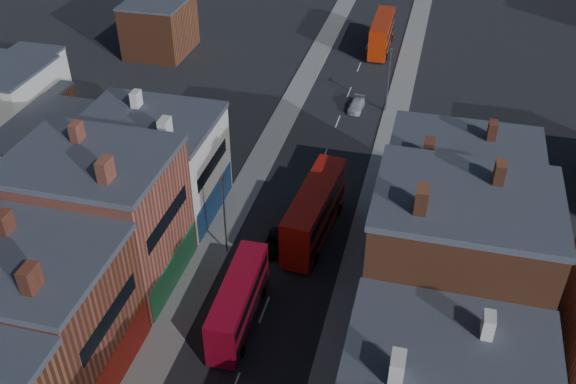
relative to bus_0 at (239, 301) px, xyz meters
The scene contains 9 objects.
pavement_west 28.32m from the bus_0, 100.20° to the left, with size 3.00×200.00×0.12m, color gray.
pavement_east 29.00m from the bus_0, 73.94° to the left, with size 3.00×200.00×0.12m, color gray.
lamp_post_2 8.95m from the bus_0, 115.41° to the left, with size 0.25×0.70×8.12m.
lamp_post_3 38.45m from the bus_0, 79.95° to the left, with size 0.25×0.70×8.12m.
bus_0 is the anchor object (origin of this frame).
bus_1 12.63m from the bus_0, 74.84° to the left, with size 3.71×11.93×5.07m.
bus_2 56.76m from the bus_0, 86.40° to the left, with size 2.90×11.05×4.76m.
car_2 9.64m from the bus_0, 88.19° to the left, with size 1.85×4.01×1.12m, color black.
car_3 37.52m from the bus_0, 85.17° to the left, with size 1.64×4.03×1.17m, color silver.
Camera 1 is at (10.88, -11.00, 37.69)m, focal length 40.00 mm.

